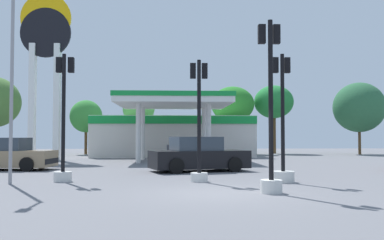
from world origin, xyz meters
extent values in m
plane|color=slate|center=(0.00, 0.00, 0.00)|extent=(90.00, 90.00, 0.00)
cube|color=beige|center=(-1.34, 23.38, 1.65)|extent=(12.95, 6.79, 3.29)
cube|color=#148C38|center=(-1.34, 19.93, 2.94)|extent=(12.95, 0.12, 0.60)
cube|color=white|center=(-1.34, 16.14, 3.91)|extent=(7.37, 7.09, 0.35)
cube|color=#148C38|center=(-1.34, 16.14, 4.23)|extent=(7.47, 7.19, 0.30)
cylinder|color=silver|center=(-3.55, 14.19, 1.87)|extent=(0.32, 0.32, 3.73)
cylinder|color=silver|center=(0.87, 14.19, 1.87)|extent=(0.32, 0.32, 3.73)
cylinder|color=silver|center=(-3.55, 18.09, 1.87)|extent=(0.32, 0.32, 3.73)
cylinder|color=silver|center=(0.87, 18.09, 1.87)|extent=(0.32, 0.32, 3.73)
cube|color=#4C4C51|center=(-1.34, 16.14, 0.55)|extent=(0.90, 0.60, 1.10)
cube|color=white|center=(-11.11, 17.20, 4.06)|extent=(0.40, 0.56, 8.12)
cube|color=white|center=(-9.42, 17.20, 4.06)|extent=(0.40, 0.56, 8.12)
cylinder|color=black|center=(-10.27, 17.20, 8.91)|extent=(3.48, 0.22, 3.48)
cylinder|color=#F2B20C|center=(-10.27, 17.22, 9.95)|extent=(3.48, 0.22, 3.48)
cube|color=white|center=(-10.27, 17.26, 9.43)|extent=(3.20, 0.08, 0.63)
cylinder|color=black|center=(-8.15, 9.86, 0.34)|extent=(0.70, 0.29, 0.68)
cylinder|color=black|center=(-8.30, 8.04, 0.34)|extent=(0.70, 0.29, 0.68)
cube|color=#8C7556|center=(-9.60, 9.07, 0.56)|extent=(4.60, 2.24, 0.81)
cube|color=#2D3842|center=(-9.76, 9.08, 1.26)|extent=(2.25, 1.83, 0.68)
cube|color=black|center=(-7.42, 8.88, 0.45)|extent=(0.28, 1.78, 0.25)
cylinder|color=black|center=(0.96, 9.05, 0.35)|extent=(0.74, 0.43, 0.70)
cylinder|color=black|center=(1.49, 7.25, 0.35)|extent=(0.74, 0.43, 0.70)
cylinder|color=black|center=(-1.77, 8.25, 0.35)|extent=(0.74, 0.43, 0.70)
cylinder|color=black|center=(-1.24, 6.45, 0.35)|extent=(0.74, 0.43, 0.70)
cube|color=black|center=(-0.14, 7.75, 0.58)|extent=(4.93, 3.13, 0.83)
cube|color=#2D3842|center=(-0.30, 7.70, 1.30)|extent=(2.57, 2.25, 0.70)
cube|color=black|center=(2.01, 8.38, 0.46)|extent=(0.64, 1.79, 0.26)
cylinder|color=silver|center=(1.47, -0.07, 0.20)|extent=(0.63, 0.63, 0.39)
cylinder|color=black|center=(1.47, -0.07, 2.75)|extent=(0.14, 0.14, 4.72)
cube|color=black|center=(1.25, 0.09, 4.73)|extent=(0.21, 0.20, 0.57)
sphere|color=red|center=(1.25, 0.21, 4.91)|extent=(0.15, 0.15, 0.15)
sphere|color=#D89E0C|center=(1.25, 0.21, 4.73)|extent=(0.15, 0.15, 0.15)
sphere|color=green|center=(1.25, 0.21, 4.55)|extent=(0.15, 0.15, 0.15)
cube|color=black|center=(1.69, 0.09, 4.73)|extent=(0.21, 0.20, 0.57)
sphere|color=red|center=(1.69, 0.21, 4.91)|extent=(0.15, 0.15, 0.15)
sphere|color=#D89E0C|center=(1.69, 0.21, 4.73)|extent=(0.15, 0.15, 0.15)
sphere|color=green|center=(1.69, 0.21, 4.55)|extent=(0.15, 0.15, 0.15)
cylinder|color=silver|center=(2.60, 2.84, 0.20)|extent=(0.80, 0.80, 0.40)
cylinder|color=black|center=(2.60, 2.84, 2.54)|extent=(0.14, 0.14, 4.28)
cube|color=black|center=(2.38, 3.00, 4.30)|extent=(0.21, 0.20, 0.57)
sphere|color=red|center=(2.38, 3.12, 4.48)|extent=(0.15, 0.15, 0.15)
sphere|color=#D89E0C|center=(2.38, 3.12, 4.30)|extent=(0.15, 0.15, 0.15)
sphere|color=green|center=(2.38, 3.12, 4.12)|extent=(0.15, 0.15, 0.15)
cube|color=black|center=(2.82, 3.00, 4.30)|extent=(0.21, 0.20, 0.57)
sphere|color=red|center=(2.82, 3.12, 4.48)|extent=(0.15, 0.15, 0.15)
sphere|color=#D89E0C|center=(2.82, 3.12, 4.30)|extent=(0.15, 0.15, 0.15)
sphere|color=green|center=(2.82, 3.12, 4.12)|extent=(0.15, 0.15, 0.15)
cylinder|color=silver|center=(-5.44, 3.40, 0.18)|extent=(0.65, 0.65, 0.37)
cylinder|color=black|center=(-5.44, 3.40, 2.54)|extent=(0.14, 0.14, 4.35)
cube|color=black|center=(-5.66, 3.56, 4.34)|extent=(0.21, 0.20, 0.57)
sphere|color=red|center=(-5.66, 3.69, 4.52)|extent=(0.15, 0.15, 0.15)
sphere|color=#D89E0C|center=(-5.66, 3.69, 4.34)|extent=(0.15, 0.15, 0.15)
sphere|color=green|center=(-5.66, 3.69, 4.16)|extent=(0.15, 0.15, 0.15)
cube|color=black|center=(-5.22, 3.56, 4.34)|extent=(0.21, 0.20, 0.57)
sphere|color=red|center=(-5.22, 3.69, 4.52)|extent=(0.15, 0.15, 0.15)
sphere|color=#D89E0C|center=(-5.22, 3.69, 4.34)|extent=(0.15, 0.15, 0.15)
sphere|color=green|center=(-5.22, 3.69, 4.16)|extent=(0.15, 0.15, 0.15)
cylinder|color=silver|center=(-0.43, 3.20, 0.16)|extent=(0.63, 0.63, 0.32)
cylinder|color=black|center=(-0.43, 3.20, 2.41)|extent=(0.14, 0.14, 4.18)
cube|color=black|center=(-0.65, 3.36, 4.12)|extent=(0.21, 0.20, 0.57)
sphere|color=red|center=(-0.65, 3.48, 4.30)|extent=(0.15, 0.15, 0.15)
sphere|color=#D89E0C|center=(-0.65, 3.48, 4.12)|extent=(0.15, 0.15, 0.15)
sphere|color=green|center=(-0.65, 3.48, 3.94)|extent=(0.15, 0.15, 0.15)
cube|color=black|center=(-0.21, 3.36, 4.12)|extent=(0.21, 0.20, 0.57)
sphere|color=red|center=(-0.21, 3.48, 4.30)|extent=(0.15, 0.15, 0.15)
sphere|color=#D89E0C|center=(-0.21, 3.48, 4.12)|extent=(0.15, 0.15, 0.15)
sphere|color=green|center=(-0.21, 3.48, 3.94)|extent=(0.15, 0.15, 0.15)
cylinder|color=brown|center=(-9.43, 27.10, 1.21)|extent=(0.26, 0.26, 2.42)
ellipsoid|color=#318034|center=(-9.43, 27.10, 3.54)|extent=(2.97, 2.97, 3.00)
cylinder|color=brown|center=(-4.58, 27.34, 1.56)|extent=(0.36, 0.36, 3.12)
ellipsoid|color=#408F3C|center=(-4.58, 27.34, 4.24)|extent=(2.99, 2.99, 2.63)
cylinder|color=brown|center=(4.30, 27.25, 1.59)|extent=(0.33, 0.33, 3.19)
ellipsoid|color=#277F27|center=(4.30, 27.25, 4.72)|extent=(4.09, 4.09, 3.36)
cylinder|color=brown|center=(8.47, 28.11, 1.80)|extent=(0.36, 0.36, 3.60)
ellipsoid|color=#237C37|center=(8.47, 28.11, 5.03)|extent=(3.81, 3.81, 3.20)
cylinder|color=brown|center=(15.92, 25.86, 1.30)|extent=(0.25, 0.25, 2.60)
ellipsoid|color=#2B623D|center=(15.92, 25.86, 4.37)|extent=(4.71, 4.71, 4.62)
cylinder|color=gray|center=(-7.06, 2.68, 3.65)|extent=(0.12, 0.12, 7.31)
camera|label=1|loc=(-1.42, -12.26, 1.66)|focal=39.30mm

